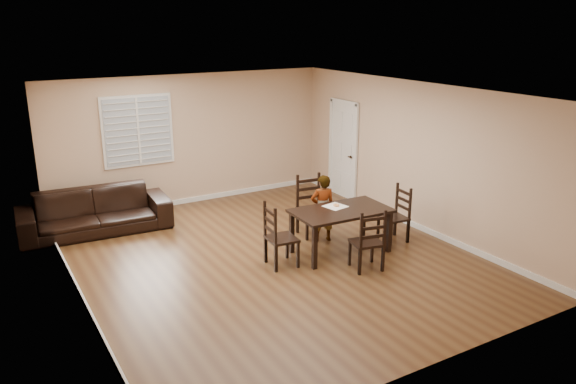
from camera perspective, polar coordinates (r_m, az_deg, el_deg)
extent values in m
plane|color=brown|center=(9.24, -1.53, -6.75)|extent=(7.00, 7.00, 0.00)
cube|color=tan|center=(11.88, -9.85, 5.26)|extent=(6.00, 0.04, 2.70)
cube|color=tan|center=(6.13, 14.59, -6.40)|extent=(6.00, 0.04, 2.70)
cube|color=tan|center=(7.85, -21.13, -1.79)|extent=(0.04, 7.00, 2.70)
cube|color=tan|center=(10.52, 12.87, 3.55)|extent=(0.04, 7.00, 2.70)
cube|color=white|center=(8.51, -1.67, 10.10)|extent=(6.00, 7.00, 0.04)
cube|color=white|center=(11.44, -15.00, 6.02)|extent=(1.40, 0.08, 1.40)
cube|color=white|center=(12.22, 5.63, 4.20)|extent=(0.06, 0.94, 2.05)
cylinder|color=#332114|center=(11.98, 6.34, 3.55)|extent=(0.06, 0.06, 0.02)
cube|color=white|center=(12.20, -9.52, -0.73)|extent=(6.00, 0.03, 0.10)
cube|color=white|center=(8.34, -20.06, -10.26)|extent=(0.03, 7.00, 0.10)
cube|color=white|center=(10.88, 12.37, -3.12)|extent=(0.03, 7.00, 0.10)
cube|color=black|center=(9.26, 5.42, -1.92)|extent=(1.64, 0.97, 0.05)
cube|color=black|center=(8.74, 2.72, -5.68)|extent=(0.07, 0.07, 0.71)
cube|color=black|center=(9.51, 10.24, -4.01)|extent=(0.07, 0.07, 0.71)
cube|color=black|center=(9.34, 0.39, -4.13)|extent=(0.07, 0.07, 0.71)
cube|color=black|center=(10.07, 7.64, -2.69)|extent=(0.07, 0.07, 0.71)
cube|color=black|center=(10.07, 2.56, -1.84)|extent=(0.54, 0.51, 0.04)
cube|color=black|center=(10.22, 2.05, -1.09)|extent=(0.49, 0.10, 1.10)
cube|color=black|center=(9.90, 1.94, -3.69)|extent=(0.05, 0.05, 0.45)
cube|color=black|center=(10.08, 4.13, -3.33)|extent=(0.05, 0.05, 0.45)
cube|color=black|center=(10.23, 0.98, -2.98)|extent=(0.05, 0.05, 0.45)
cube|color=black|center=(10.41, 3.12, -2.64)|extent=(0.05, 0.05, 0.45)
cube|color=black|center=(8.81, 7.99, -5.11)|extent=(0.53, 0.51, 0.04)
cube|color=black|center=(8.62, 8.57, -5.13)|extent=(0.45, 0.13, 1.00)
cube|color=black|center=(9.13, 8.54, -5.86)|extent=(0.05, 0.05, 0.41)
cube|color=black|center=(8.96, 6.29, -6.20)|extent=(0.05, 0.05, 0.41)
cube|color=black|center=(8.83, 9.60, -6.71)|extent=(0.05, 0.05, 0.41)
cube|color=black|center=(8.67, 7.29, -7.09)|extent=(0.05, 0.05, 0.41)
cube|color=black|center=(8.83, -0.64, -4.76)|extent=(0.48, 0.51, 0.04)
cube|color=black|center=(8.73, -1.82, -4.52)|extent=(0.09, 0.47, 1.04)
cube|color=black|center=(8.83, 1.03, -6.42)|extent=(0.05, 0.05, 0.43)
cube|color=black|center=(9.17, -0.10, -5.50)|extent=(0.05, 0.05, 0.43)
cube|color=black|center=(8.68, -1.21, -6.84)|extent=(0.05, 0.05, 0.43)
cube|color=black|center=(9.03, -2.26, -5.89)|extent=(0.05, 0.05, 0.43)
cube|color=black|center=(9.99, 10.68, -2.58)|extent=(0.46, 0.48, 0.04)
cube|color=black|center=(10.07, 11.57, -2.05)|extent=(0.08, 0.45, 0.99)
cube|color=black|center=(10.11, 9.16, -3.58)|extent=(0.04, 0.04, 0.40)
cube|color=black|center=(9.82, 10.40, -4.29)|extent=(0.04, 0.04, 0.40)
cube|color=black|center=(10.31, 10.80, -3.27)|extent=(0.04, 0.04, 0.40)
cube|color=black|center=(10.02, 12.07, -3.95)|extent=(0.04, 0.04, 0.40)
imported|color=gray|center=(9.77, 3.53, -1.66)|extent=(0.50, 0.39, 1.20)
cube|color=silver|center=(9.40, 4.82, -1.46)|extent=(0.39, 0.39, 0.00)
torus|color=#DC8E4F|center=(9.40, 4.93, -1.34)|extent=(0.11, 0.11, 0.03)
torus|color=silver|center=(9.40, 4.93, -1.27)|extent=(0.09, 0.09, 0.02)
imported|color=black|center=(10.83, -19.02, -1.89)|extent=(2.70, 1.21, 0.77)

